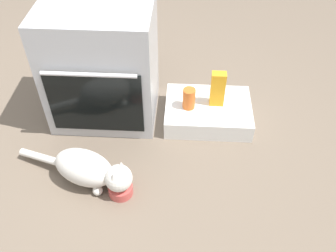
% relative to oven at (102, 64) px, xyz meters
% --- Properties ---
extents(ground, '(8.00, 8.00, 0.00)m').
position_rel_oven_xyz_m(ground, '(0.03, -0.46, -0.38)').
color(ground, '#6B5B4C').
extents(oven, '(0.66, 0.57, 0.77)m').
position_rel_oven_xyz_m(oven, '(0.00, 0.00, 0.00)').
color(oven, '#B7BABF').
rests_on(oven, ground).
extents(pantry_cabinet, '(0.56, 0.42, 0.13)m').
position_rel_oven_xyz_m(pantry_cabinet, '(0.68, -0.05, -0.32)').
color(pantry_cabinet, white).
rests_on(pantry_cabinet, ground).
extents(food_bowl, '(0.14, 0.14, 0.09)m').
position_rel_oven_xyz_m(food_bowl, '(0.19, -0.68, -0.35)').
color(food_bowl, '#C64C47').
rests_on(food_bowl, ground).
extents(cat, '(0.71, 0.33, 0.22)m').
position_rel_oven_xyz_m(cat, '(0.01, -0.62, -0.27)').
color(cat, silver).
rests_on(cat, ground).
extents(juice_carton, '(0.09, 0.06, 0.24)m').
position_rel_oven_xyz_m(juice_carton, '(0.73, -0.03, -0.14)').
color(juice_carton, orange).
rests_on(juice_carton, pantry_cabinet).
extents(sauce_jar, '(0.08, 0.08, 0.14)m').
position_rel_oven_xyz_m(sauce_jar, '(0.55, -0.08, -0.19)').
color(sauce_jar, '#D16023').
rests_on(sauce_jar, pantry_cabinet).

